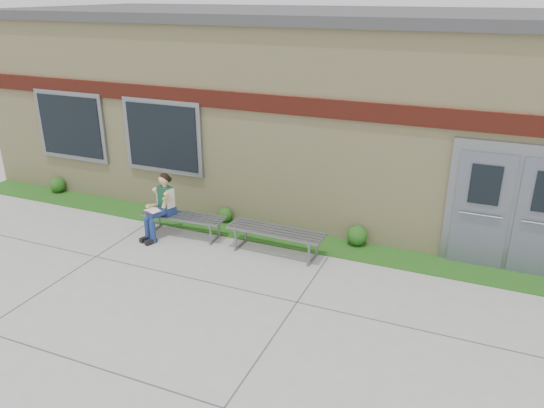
% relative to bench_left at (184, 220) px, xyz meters
% --- Properties ---
extents(ground, '(80.00, 80.00, 0.00)m').
position_rel_bench_left_xyz_m(ground, '(1.96, -1.95, -0.34)').
color(ground, '#9E9E99').
rests_on(ground, ground).
extents(grass_strip, '(16.00, 0.80, 0.02)m').
position_rel_bench_left_xyz_m(grass_strip, '(1.96, 0.65, -0.33)').
color(grass_strip, '#254913').
rests_on(grass_strip, ground).
extents(school_building, '(16.20, 6.22, 4.20)m').
position_rel_bench_left_xyz_m(school_building, '(1.96, 4.04, 1.76)').
color(school_building, beige).
rests_on(school_building, ground).
extents(bench_left, '(1.74, 0.58, 0.44)m').
position_rel_bench_left_xyz_m(bench_left, '(0.00, 0.00, 0.00)').
color(bench_left, slate).
rests_on(bench_left, ground).
extents(bench_right, '(1.86, 0.56, 0.48)m').
position_rel_bench_left_xyz_m(bench_right, '(2.00, 0.00, 0.03)').
color(bench_right, slate).
rests_on(bench_right, ground).
extents(girl, '(0.53, 0.82, 1.30)m').
position_rel_bench_left_xyz_m(girl, '(-0.38, -0.19, 0.34)').
color(girl, navy).
rests_on(girl, ground).
extents(shrub_west, '(0.37, 0.37, 0.37)m').
position_rel_bench_left_xyz_m(shrub_west, '(-4.14, 0.90, -0.14)').
color(shrub_west, '#254913').
rests_on(shrub_west, grass_strip).
extents(shrub_mid, '(0.31, 0.31, 0.31)m').
position_rel_bench_left_xyz_m(shrub_mid, '(0.46, 0.90, -0.17)').
color(shrub_mid, '#254913').
rests_on(shrub_mid, grass_strip).
extents(shrub_east, '(0.39, 0.39, 0.39)m').
position_rel_bench_left_xyz_m(shrub_east, '(3.33, 0.90, -0.13)').
color(shrub_east, '#254913').
rests_on(shrub_east, grass_strip).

